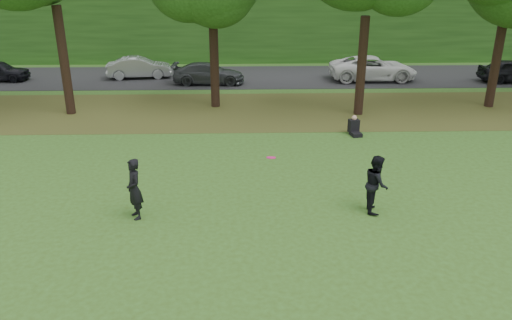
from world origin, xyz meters
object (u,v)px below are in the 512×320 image
Objects in this scene: frisbee at (271,158)px; seated_person at (354,127)px; player_right at (376,184)px; player_left at (134,189)px.

frisbee is 0.40× the size of seated_person.
player_right is 5.18× the size of frisbee.
player_right reaches higher than seated_person.
frisbee is (3.88, 0.20, 0.84)m from player_left.
frisbee is at bearing -129.44° from seated_person.
player_left is 3.97m from frisbee.
player_right is at bearing 63.56° from player_left.
player_right is at bearing 0.63° from frisbee.
player_left is 1.03× the size of player_right.
player_left is 6.96m from player_right.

